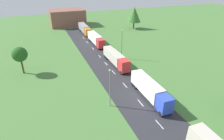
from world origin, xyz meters
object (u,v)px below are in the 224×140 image
at_px(truck_third, 116,58).
at_px(lamppost_third, 122,43).
at_px(tree_oak, 20,55).
at_px(truck_second, 150,89).
at_px(truck_fifth, 85,29).
at_px(lamppost_second, 110,86).
at_px(truck_fourth, 96,39).
at_px(tree_maple, 134,15).
at_px(distant_building, 67,18).

distance_m(truck_third, lamppost_third, 5.87).
height_order(truck_third, tree_oak, tree_oak).
xyz_separation_m(truck_second, lamppost_third, (3.36, 21.78, 2.94)).
bearing_deg(truck_fifth, lamppost_second, -98.96).
distance_m(truck_fifth, lamppost_second, 54.29).
bearing_deg(truck_fourth, lamppost_third, -77.62).
height_order(truck_third, truck_fourth, truck_fourth).
distance_m(truck_third, truck_fourth, 19.41).
bearing_deg(lamppost_third, truck_fourth, 102.38).
distance_m(lamppost_second, tree_oak, 27.15).
relative_size(truck_third, truck_fifth, 1.00).
xyz_separation_m(lamppost_second, tree_maple, (32.91, 53.13, 2.21)).
bearing_deg(tree_oak, tree_maple, 32.57).
bearing_deg(lamppost_second, truck_fourth, 76.94).
xyz_separation_m(lamppost_second, distant_building, (4.18, 72.12, -0.58)).
relative_size(truck_fifth, tree_maple, 1.35).
relative_size(lamppost_third, tree_maple, 0.90).
distance_m(lamppost_third, distant_building, 51.53).
bearing_deg(truck_fourth, tree_oak, -148.41).
distance_m(truck_fourth, lamppost_third, 16.42).
bearing_deg(truck_third, truck_fifth, 90.15).
height_order(tree_oak, distant_building, distant_building).
bearing_deg(truck_fifth, tree_maple, -1.03).
bearing_deg(truck_third, lamppost_second, -115.93).
distance_m(truck_second, distant_building, 72.85).
bearing_deg(distant_building, tree_maple, -33.46).
xyz_separation_m(truck_third, tree_maple, (24.37, 35.56, 4.64)).
bearing_deg(truck_fifth, truck_second, -89.76).
height_order(lamppost_second, tree_maple, tree_maple).
relative_size(tree_oak, distant_building, 0.43).
bearing_deg(truck_fourth, tree_maple, 33.56).
height_order(lamppost_third, tree_oak, lamppost_third).
relative_size(tree_oak, tree_maple, 0.71).
bearing_deg(tree_maple, truck_fourth, -146.44).
bearing_deg(truck_fourth, distant_building, 97.14).
bearing_deg(distant_building, tree_oak, -112.13).
relative_size(lamppost_second, lamppost_third, 0.88).
xyz_separation_m(truck_second, tree_oak, (-25.02, 22.23, 3.14)).
distance_m(truck_fifth, distant_building, 19.12).
bearing_deg(tree_oak, truck_fourth, 31.59).
height_order(truck_third, truck_fifth, truck_fifth).
bearing_deg(truck_third, lamppost_third, 46.09).
relative_size(lamppost_second, tree_maple, 0.79).
bearing_deg(tree_maple, tree_oak, -147.43).
distance_m(truck_third, distant_building, 54.76).
distance_m(tree_oak, tree_maple, 58.47).
xyz_separation_m(lamppost_second, lamppost_third, (12.04, 21.21, 0.59)).
bearing_deg(lamppost_second, lamppost_third, 60.41).
bearing_deg(truck_second, truck_fourth, 90.15).
xyz_separation_m(truck_second, truck_fifth, (-0.23, 54.14, -0.06)).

